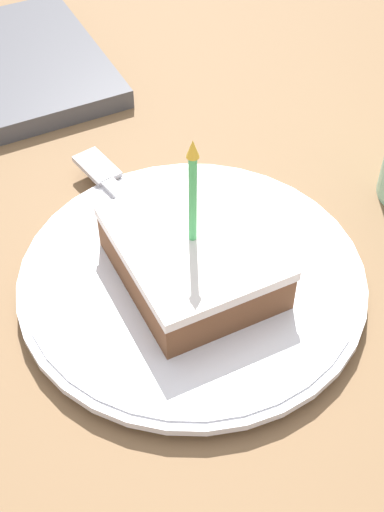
{
  "coord_description": "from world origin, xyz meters",
  "views": [
    {
      "loc": [
        0.14,
        0.31,
        0.42
      ],
      "look_at": [
        -0.02,
        -0.01,
        0.04
      ],
      "focal_mm": 50.0,
      "sensor_mm": 36.0,
      "label": 1
    }
  ],
  "objects": [
    {
      "name": "cake_slice",
      "position": [
        -0.02,
        -0.01,
        0.04
      ],
      "size": [
        0.1,
        0.13,
        0.13
      ],
      "color": "brown",
      "rests_on": "plate"
    },
    {
      "name": "fork",
      "position": [
        -0.01,
        -0.09,
        0.02
      ],
      "size": [
        0.05,
        0.2,
        0.0
      ],
      "color": "#B2B2B7",
      "rests_on": "plate"
    },
    {
      "name": "ground_plane",
      "position": [
        0.0,
        0.0,
        -0.02
      ],
      "size": [
        2.4,
        2.4,
        0.04
      ],
      "color": "brown",
      "rests_on": "ground"
    },
    {
      "name": "plate",
      "position": [
        -0.02,
        -0.01,
        0.01
      ],
      "size": [
        0.27,
        0.27,
        0.02
      ],
      "color": "silver",
      "rests_on": "ground_plane"
    }
  ]
}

